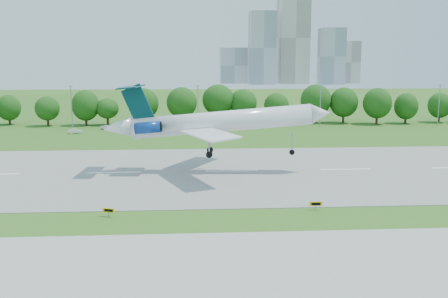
# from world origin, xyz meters

# --- Properties ---
(ground) EXTENTS (600.00, 600.00, 0.00)m
(ground) POSITION_xyz_m (0.00, 0.00, 0.00)
(ground) COLOR #285C18
(ground) RESTS_ON ground
(runway) EXTENTS (400.00, 45.00, 0.08)m
(runway) POSITION_xyz_m (0.00, 25.00, 0.04)
(runway) COLOR gray
(runway) RESTS_ON ground
(taxiway) EXTENTS (400.00, 23.00, 0.08)m
(taxiway) POSITION_xyz_m (0.00, -18.00, 0.04)
(taxiway) COLOR #ADADA8
(taxiway) RESTS_ON ground
(tree_line) EXTENTS (288.40, 8.40, 10.40)m
(tree_line) POSITION_xyz_m (0.00, 92.00, 6.19)
(tree_line) COLOR #382314
(tree_line) RESTS_ON ground
(light_poles) EXTENTS (175.90, 0.25, 12.19)m
(light_poles) POSITION_xyz_m (-2.50, 82.00, 6.34)
(light_poles) COLOR gray
(light_poles) RESTS_ON ground
(skyline) EXTENTS (127.00, 52.00, 80.00)m
(skyline) POSITION_xyz_m (100.16, 390.61, 30.46)
(skyline) COLOR #B2B2B7
(skyline) RESTS_ON ground
(airliner) EXTENTS (38.56, 27.93, 12.24)m
(airliner) POSITION_xyz_m (16.32, 25.13, 8.62)
(airliner) COLOR white
(airliner) RESTS_ON ground
(taxi_sign_centre) EXTENTS (1.49, 0.64, 1.06)m
(taxi_sign_centre) POSITION_xyz_m (3.05, 0.42, 0.78)
(taxi_sign_centre) COLOR gray
(taxi_sign_centre) RESTS_ON ground
(taxi_sign_right) EXTENTS (1.55, 0.27, 1.09)m
(taxi_sign_right) POSITION_xyz_m (28.78, 1.52, 0.80)
(taxi_sign_right) COLOR gray
(taxi_sign_right) RESTS_ON ground
(service_vehicle_a) EXTENTS (3.90, 2.71, 1.22)m
(service_vehicle_a) POSITION_xyz_m (-17.54, 74.35, 0.61)
(service_vehicle_a) COLOR silver
(service_vehicle_a) RESTS_ON ground
(service_vehicle_b) EXTENTS (4.15, 2.23, 1.34)m
(service_vehicle_b) POSITION_xyz_m (-10.27, 81.66, 0.67)
(service_vehicle_b) COLOR silver
(service_vehicle_b) RESTS_ON ground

